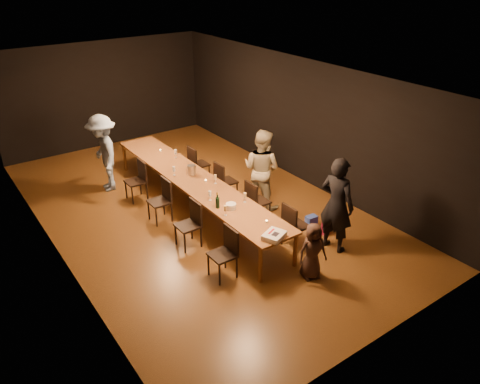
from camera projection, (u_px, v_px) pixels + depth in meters
ground at (195, 209)px, 10.48m from camera, size 10.00×10.00×0.00m
room_shell at (191, 120)px, 9.54m from camera, size 6.04×10.04×3.02m
table at (194, 181)px, 10.17m from camera, size 0.90×6.00×0.75m
chair_right_0 at (296, 225)px, 8.97m from camera, size 0.42×0.42×0.93m
chair_right_1 at (258, 201)px, 9.84m from camera, size 0.42×0.42×0.93m
chair_right_2 at (226, 181)px, 10.71m from camera, size 0.42×0.42×0.93m
chair_right_3 at (199, 164)px, 11.58m from camera, size 0.42×0.42×0.93m
chair_left_0 at (222, 254)px, 8.09m from camera, size 0.42×0.42×0.93m
chair_left_1 at (188, 225)px, 8.96m from camera, size 0.42×0.42×0.93m
chair_left_2 at (159, 201)px, 9.83m from camera, size 0.42×0.42×0.93m
chair_left_3 at (135, 181)px, 10.70m from camera, size 0.42×0.42×0.93m
woman_birthday at (337, 205)px, 8.69m from camera, size 0.59×0.77×1.89m
woman_tan at (262, 169)px, 10.24m from camera, size 0.96×1.06×1.80m
man_blue at (104, 153)px, 10.98m from camera, size 0.86×1.29×1.86m
child at (312, 251)px, 8.07m from camera, size 0.59×0.47×1.06m
gift_bag_red at (326, 227)px, 9.52m from camera, size 0.26×0.20×0.27m
gift_bag_blue at (311, 222)px, 9.68m from camera, size 0.24×0.17×0.29m
birthday_cake at (274, 235)px, 8.02m from camera, size 0.47×0.43×0.09m
plate_stack at (231, 206)px, 8.93m from camera, size 0.24×0.24×0.11m
champagne_bottle at (218, 200)px, 8.92m from camera, size 0.09×0.09×0.33m
ice_bucket at (192, 170)px, 10.32m from camera, size 0.22×0.22×0.21m
wineglass_0 at (225, 211)px, 8.68m from camera, size 0.06×0.06×0.21m
wineglass_1 at (245, 197)px, 9.15m from camera, size 0.06×0.06×0.21m
wineglass_2 at (210, 196)px, 9.22m from camera, size 0.06×0.06×0.21m
wineglass_3 at (215, 179)px, 9.89m from camera, size 0.06×0.06×0.21m
wineglass_4 at (174, 171)px, 10.27m from camera, size 0.06×0.06×0.21m
wineglass_5 at (176, 154)px, 11.16m from camera, size 0.06×0.06×0.21m
tealight_near at (267, 221)px, 8.50m from camera, size 0.05×0.05×0.03m
tealight_mid at (206, 181)px, 10.03m from camera, size 0.05×0.05×0.03m
tealight_far at (160, 150)px, 11.57m from camera, size 0.05×0.05×0.03m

